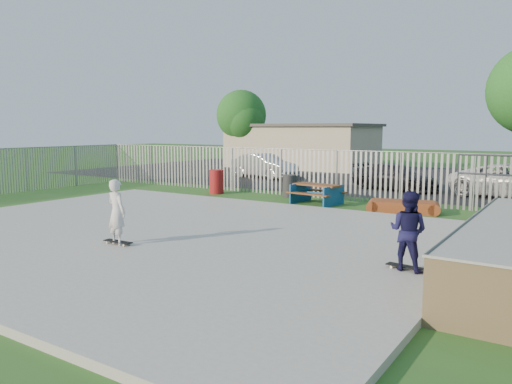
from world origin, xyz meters
The scene contains 16 objects.
ground centered at (0.00, 0.00, 0.00)m, with size 120.00×120.00×0.00m, color #2B6121.
concrete_slab centered at (0.00, 0.00, 0.07)m, with size 15.00×12.00×0.15m, color #9D9D97.
fence centered at (1.00, 4.59, 1.00)m, with size 26.04×16.02×2.00m.
picnic_table centered at (0.88, 7.46, 0.39)m, with size 1.99×1.72×0.77m.
funbox centered at (4.26, 7.29, 0.20)m, with size 2.20×1.48×0.40m.
trash_bin_red centered at (-4.20, 7.78, 0.53)m, with size 0.63×0.63×1.06m, color maroon.
trash_bin_grey centered at (-0.95, 8.57, 0.47)m, with size 0.57×0.57×0.94m, color #28282B.
parking_lot centered at (0.00, 19.00, 0.01)m, with size 40.00×18.00×0.02m, color black.
car_silver centered at (-6.07, 14.68, 0.72)m, with size 1.49×4.26×1.40m, color #AFAFB4.
car_dark centered at (2.06, 13.24, 0.62)m, with size 1.68×4.13×1.20m, color black.
building centered at (-8.00, 23.00, 1.61)m, with size 10.40×6.40×3.20m.
tree_left centered at (-12.06, 20.99, 3.83)m, with size 3.69×3.69×5.70m.
skateboard_a centered at (6.59, -0.16, 0.19)m, with size 0.82×0.30×0.08m.
skateboard_b centered at (0.21, -1.75, 0.19)m, with size 0.80×0.22×0.08m.
skater_navy centered at (6.59, -0.16, 0.92)m, with size 0.75×0.59×1.55m, color #131239.
skater_white centered at (0.21, -1.75, 0.92)m, with size 0.56×0.37×1.55m, color silver.
Camera 1 is at (9.29, -9.63, 2.88)m, focal length 35.00 mm.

